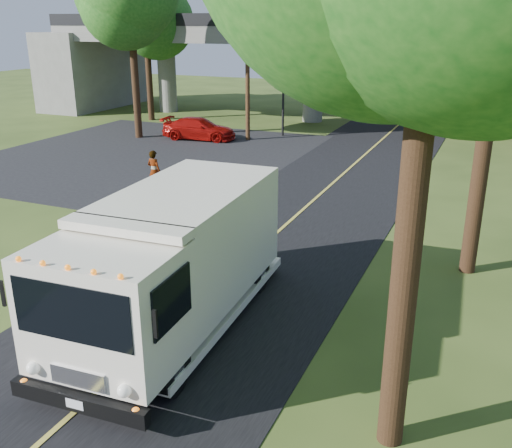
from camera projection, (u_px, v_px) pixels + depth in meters
The scene contains 12 objects.
ground at pixel (96, 394), 11.12m from camera, with size 120.00×120.00×0.00m, color #35481A.
road at pixel (280, 230), 19.76m from camera, with size 7.00×90.00×0.02m, color black.
parking_lot at pixel (143, 155), 30.78m from camera, with size 16.00×18.00×0.01m, color black.
lane_line at pixel (280, 230), 19.75m from camera, with size 0.12×90.00×0.01m, color gold.
overpass at pixel (402, 58), 37.23m from camera, with size 54.00×10.00×7.30m.
traffic_signal at pixel (283, 84), 34.75m from camera, with size 0.18×0.22×5.20m.
utility_pole at pixel (247, 62), 33.11m from camera, with size 1.60×0.26×9.00m.
tree_left_lot at pixel (131, 1), 32.47m from camera, with size 5.60×5.50×10.50m.
tree_left_far at pixel (146, 11), 38.92m from camera, with size 5.26×5.16×9.89m.
step_van at pixel (173, 259), 13.03m from camera, with size 3.17×7.73×3.19m.
red_sedan at pixel (199, 129), 34.59m from camera, with size 1.82×4.48×1.30m, color #9B0D09.
pedestrian at pixel (154, 171), 23.98m from camera, with size 0.64×0.42×1.77m, color gray.
Camera 1 is at (6.57, -7.34, 6.88)m, focal length 40.00 mm.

